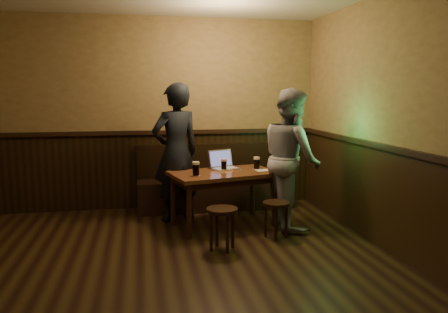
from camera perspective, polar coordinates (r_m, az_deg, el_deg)
room at (r=3.78m, az=-8.76°, el=0.46°), size 5.04×6.04×2.84m
bench at (r=6.51m, az=-1.52°, el=-4.07°), size 2.20×0.50×0.95m
pub_table at (r=5.59m, az=-0.04°, el=-2.96°), size 1.46×1.05×0.71m
stool_left at (r=4.80m, az=-0.26°, el=-7.85°), size 0.42×0.42×0.47m
stool_right at (r=5.23m, az=6.83°, el=-6.86°), size 0.41×0.41×0.43m
pint_left at (r=5.31m, az=-3.67°, el=-1.60°), size 0.11×0.11×0.18m
pint_mid at (r=5.66m, az=-0.02°, el=-1.07°), size 0.10×0.10×0.16m
pint_right at (r=5.78m, az=4.29°, el=-0.85°), size 0.11×0.11×0.16m
laptop at (r=5.79m, az=-0.09°, el=-1.00°), size 0.43×0.39×0.25m
menu at (r=5.71m, az=5.25°, el=-1.79°), size 0.24×0.17×0.00m
person_suit at (r=5.83m, az=-6.30°, el=0.51°), size 0.79×0.66×1.84m
person_grey at (r=5.60m, az=8.77°, el=-0.23°), size 0.70×0.88×1.77m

